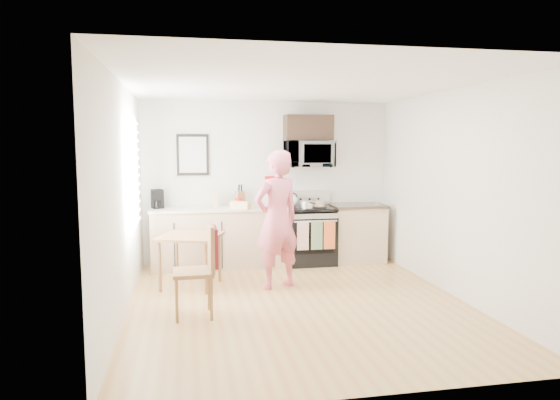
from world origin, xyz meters
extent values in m
plane|color=#AB7842|center=(0.00, 0.00, 0.00)|extent=(4.60, 4.60, 0.00)
cube|color=white|center=(0.00, 2.30, 1.30)|extent=(4.00, 0.04, 2.60)
cube|color=white|center=(0.00, -2.30, 1.30)|extent=(4.00, 0.04, 2.60)
cube|color=white|center=(-2.00, 0.00, 1.30)|extent=(0.04, 4.60, 2.60)
cube|color=white|center=(2.00, 0.00, 1.30)|extent=(0.04, 4.60, 2.60)
cube|color=white|center=(0.00, 0.00, 2.60)|extent=(4.00, 4.60, 0.04)
cube|color=silver|center=(-1.98, 0.80, 1.55)|extent=(0.02, 1.40, 1.50)
cube|color=white|center=(-1.97, 0.80, 1.55)|extent=(0.01, 1.30, 1.40)
cube|color=tan|center=(-0.80, 2.00, 0.45)|extent=(2.10, 0.60, 0.90)
cube|color=beige|center=(-0.80, 2.00, 0.92)|extent=(2.14, 0.64, 0.04)
cube|color=tan|center=(1.43, 2.00, 0.45)|extent=(0.84, 0.60, 0.90)
cube|color=black|center=(1.43, 2.00, 0.92)|extent=(0.88, 0.64, 0.04)
cube|color=black|center=(0.63, 1.97, 0.39)|extent=(0.76, 0.65, 0.77)
cube|color=black|center=(0.63, 1.66, 0.45)|extent=(0.61, 0.02, 0.45)
cube|color=silver|center=(0.63, 1.66, 0.78)|extent=(0.74, 0.02, 0.14)
cylinder|color=silver|center=(0.63, 1.61, 0.74)|extent=(0.68, 0.02, 0.02)
cube|color=black|center=(0.63, 1.97, 0.90)|extent=(0.76, 0.65, 0.04)
cube|color=silver|center=(0.63, 2.25, 1.04)|extent=(0.76, 0.08, 0.24)
cube|color=silver|center=(0.43, 1.61, 0.52)|extent=(0.18, 0.02, 0.44)
cube|color=#617C53|center=(0.65, 1.61, 0.52)|extent=(0.18, 0.02, 0.44)
cube|color=#BC591C|center=(0.85, 1.61, 0.52)|extent=(0.18, 0.02, 0.44)
imported|color=silver|center=(0.63, 2.08, 1.76)|extent=(0.76, 0.51, 0.42)
cube|color=black|center=(0.63, 2.12, 2.18)|extent=(0.76, 0.35, 0.40)
cube|color=black|center=(-1.20, 2.28, 1.75)|extent=(0.50, 0.03, 0.65)
cube|color=silver|center=(-1.20, 2.26, 1.75)|extent=(0.42, 0.01, 0.56)
cube|color=red|center=(0.05, 2.28, 1.30)|extent=(0.20, 0.02, 0.20)
imported|color=#BB334D|center=(-0.14, 0.72, 0.92)|extent=(0.79, 0.66, 1.84)
cube|color=brown|center=(-1.27, 0.97, 0.69)|extent=(0.75, 0.75, 0.04)
cylinder|color=brown|center=(-1.67, 0.78, 0.33)|extent=(0.04, 0.04, 0.67)
cylinder|color=brown|center=(-1.08, 0.57, 0.33)|extent=(0.04, 0.04, 0.67)
cylinder|color=brown|center=(-1.46, 1.37, 0.33)|extent=(0.04, 0.04, 0.67)
cylinder|color=brown|center=(-0.88, 1.16, 0.33)|extent=(0.04, 0.04, 0.67)
cube|color=brown|center=(-1.25, -0.23, 0.50)|extent=(0.45, 0.45, 0.04)
cube|color=brown|center=(-1.05, -0.22, 0.77)|extent=(0.06, 0.43, 0.52)
cube|color=#550E18|center=(-1.02, -0.22, 0.78)|extent=(0.08, 0.39, 0.43)
cylinder|color=brown|center=(-1.43, -0.42, 0.24)|extent=(0.03, 0.03, 0.48)
cylinder|color=brown|center=(-1.06, -0.41, 0.24)|extent=(0.03, 0.03, 0.48)
cylinder|color=brown|center=(-1.44, -0.05, 0.24)|extent=(0.03, 0.03, 0.48)
cylinder|color=brown|center=(-1.08, -0.04, 0.24)|extent=(0.03, 0.03, 0.48)
cube|color=brown|center=(-0.47, 2.18, 1.06)|extent=(0.16, 0.18, 0.23)
cylinder|color=red|center=(-0.50, 2.11, 1.01)|extent=(0.11, 0.11, 0.14)
imported|color=silver|center=(-0.56, 2.05, 0.97)|extent=(0.24, 0.24, 0.05)
cube|color=tan|center=(-0.87, 2.11, 1.05)|extent=(0.09, 0.09, 0.23)
cube|color=black|center=(-1.75, 2.09, 1.08)|extent=(0.21, 0.23, 0.29)
cylinder|color=black|center=(-1.75, 2.00, 1.01)|extent=(0.11, 0.11, 0.11)
cube|color=#DEAF75|center=(-0.50, 1.78, 1.00)|extent=(0.33, 0.29, 0.11)
cylinder|color=black|center=(0.75, 1.89, 0.93)|extent=(0.26, 0.26, 0.01)
cylinder|color=tan|center=(0.75, 1.89, 0.97)|extent=(0.21, 0.21, 0.07)
sphere|color=silver|center=(0.36, 2.05, 1.01)|extent=(0.18, 0.18, 0.18)
cone|color=silver|center=(0.36, 2.05, 1.11)|extent=(0.06, 0.06, 0.06)
torus|color=black|center=(0.36, 2.05, 1.07)|extent=(0.16, 0.02, 0.16)
cylinder|color=silver|center=(0.54, 1.80, 0.98)|extent=(0.21, 0.21, 0.11)
cylinder|color=black|center=(0.57, 1.64, 1.02)|extent=(0.06, 0.19, 0.02)
camera|label=1|loc=(-1.30, -5.71, 1.90)|focal=32.00mm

